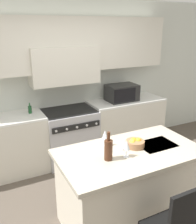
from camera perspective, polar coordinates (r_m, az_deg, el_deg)
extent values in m
plane|color=brown|center=(3.37, 4.68, -23.18)|extent=(10.00, 10.00, 0.00)
cube|color=silver|center=(4.42, -8.57, 7.07)|extent=(10.00, 0.06, 2.70)
cube|color=silver|center=(4.15, -8.09, 15.03)|extent=(3.74, 0.34, 0.85)
cube|color=silver|center=(4.15, -7.74, 10.53)|extent=(1.12, 0.40, 0.60)
cube|color=silver|center=(4.87, 6.24, -2.68)|extent=(1.43, 0.62, 0.91)
cube|color=white|center=(4.72, 6.45, 2.64)|extent=(1.43, 0.62, 0.03)
cube|color=#B7B7BC|center=(4.38, -6.48, -5.35)|extent=(0.87, 0.66, 0.91)
cube|color=black|center=(4.21, -6.71, 0.34)|extent=(0.84, 0.61, 0.01)
cube|color=black|center=(3.97, -4.90, -3.40)|extent=(0.80, 0.02, 0.09)
cylinder|color=silver|center=(3.86, -9.54, -4.31)|extent=(0.04, 0.02, 0.04)
cylinder|color=silver|center=(3.91, -7.15, -3.89)|extent=(0.04, 0.02, 0.04)
cylinder|color=silver|center=(3.96, -4.83, -3.46)|extent=(0.04, 0.02, 0.04)
cylinder|color=silver|center=(4.02, -2.58, -3.05)|extent=(0.04, 0.02, 0.04)
cylinder|color=silver|center=(4.09, -0.39, -2.65)|extent=(0.04, 0.02, 0.04)
cube|color=black|center=(4.62, 5.46, 4.42)|extent=(0.56, 0.37, 0.30)
cube|color=black|center=(4.44, 6.21, 3.78)|extent=(0.44, 0.01, 0.24)
cube|color=beige|center=(3.10, 7.00, -16.87)|extent=(1.53, 0.83, 0.89)
cube|color=#B2A893|center=(2.85, 7.38, -9.22)|extent=(1.63, 0.90, 0.04)
cube|color=#2D2D30|center=(3.05, 13.18, -7.30)|extent=(0.44, 0.32, 0.01)
cylinder|color=#B2B2B7|center=(3.18, 11.01, -5.92)|extent=(0.02, 0.02, 0.00)
cube|color=black|center=(2.39, 19.69, -21.78)|extent=(0.40, 0.04, 0.53)
cylinder|color=#422314|center=(2.61, 2.38, -8.70)|extent=(0.09, 0.09, 0.22)
cylinder|color=#422314|center=(2.54, 2.43, -5.58)|extent=(0.03, 0.03, 0.09)
cylinder|color=white|center=(2.72, 6.44, -10.04)|extent=(0.07, 0.07, 0.01)
cylinder|color=white|center=(2.70, 6.48, -9.26)|extent=(0.01, 0.01, 0.08)
cone|color=white|center=(2.66, 6.55, -7.49)|extent=(0.07, 0.07, 0.11)
cylinder|color=white|center=(2.94, 1.58, -7.62)|extent=(0.07, 0.07, 0.01)
cylinder|color=white|center=(2.92, 1.58, -6.89)|extent=(0.01, 0.01, 0.08)
cone|color=white|center=(2.88, 1.60, -5.21)|extent=(0.07, 0.07, 0.11)
cylinder|color=#996B47|center=(2.93, 8.49, -7.18)|extent=(0.22, 0.22, 0.08)
sphere|color=gold|center=(2.89, 7.85, -6.84)|extent=(0.07, 0.07, 0.07)
sphere|color=gold|center=(2.94, 9.18, -6.51)|extent=(0.07, 0.07, 0.07)
sphere|color=gold|center=(2.94, 8.16, -6.42)|extent=(0.07, 0.07, 0.07)
cylinder|color=#194723|center=(4.09, -15.29, 0.52)|extent=(0.06, 0.06, 0.12)
cylinder|color=#194723|center=(4.06, -15.39, 1.64)|extent=(0.02, 0.02, 0.05)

